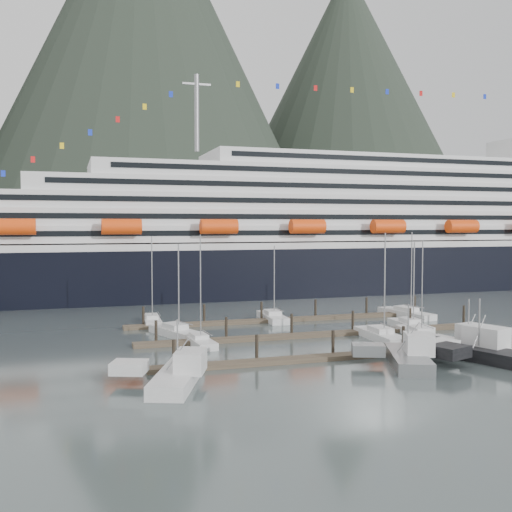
% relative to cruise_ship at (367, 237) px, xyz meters
% --- Properties ---
extents(ground, '(1600.00, 1600.00, 0.00)m').
position_rel_cruise_ship_xyz_m(ground, '(-30.03, -54.94, -12.04)').
color(ground, '#475453').
rests_on(ground, ground).
extents(mountains, '(870.00, 440.00, 420.00)m').
position_rel_cruise_ship_xyz_m(mountains, '(22.46, 533.60, 151.36)').
color(mountains, black).
rests_on(mountains, ground).
extents(cruise_ship, '(210.00, 30.40, 50.30)m').
position_rel_cruise_ship_xyz_m(cruise_ship, '(0.00, 0.00, 0.00)').
color(cruise_ship, black).
rests_on(cruise_ship, ground).
extents(dock_near, '(48.18, 2.28, 3.20)m').
position_rel_cruise_ship_xyz_m(dock_near, '(-34.95, -64.89, -11.73)').
color(dock_near, '#41352A').
rests_on(dock_near, ground).
extents(dock_mid, '(48.18, 2.28, 3.20)m').
position_rel_cruise_ship_xyz_m(dock_mid, '(-34.95, -51.89, -11.73)').
color(dock_mid, '#41352A').
rests_on(dock_mid, ground).
extents(dock_far, '(48.18, 2.28, 3.20)m').
position_rel_cruise_ship_xyz_m(dock_far, '(-34.95, -38.89, -11.73)').
color(dock_far, '#41352A').
rests_on(dock_far, ground).
extents(sailboat_a, '(5.99, 10.21, 12.82)m').
position_rel_cruise_ship_xyz_m(sailboat_a, '(-52.79, -46.01, -11.61)').
color(sailboat_a, silver).
rests_on(sailboat_a, ground).
extents(sailboat_b, '(2.96, 9.05, 14.03)m').
position_rel_cruise_ship_xyz_m(sailboat_b, '(-51.00, -52.56, -11.63)').
color(sailboat_b, silver).
rests_on(sailboat_b, ground).
extents(sailboat_c, '(3.11, 10.33, 14.30)m').
position_rel_cruise_ship_xyz_m(sailboat_c, '(-27.91, -56.48, -11.60)').
color(sailboat_c, silver).
rests_on(sailboat_c, ground).
extents(sailboat_d, '(3.71, 10.09, 13.16)m').
position_rel_cruise_ship_xyz_m(sailboat_d, '(-22.24, -56.41, -11.64)').
color(sailboat_d, silver).
rests_on(sailboat_d, ground).
extents(sailboat_e, '(2.87, 9.15, 13.53)m').
position_rel_cruise_ship_xyz_m(sailboat_e, '(-54.41, -34.95, -11.63)').
color(sailboat_e, silver).
rests_on(sailboat_e, ground).
extents(sailboat_f, '(3.18, 9.49, 12.12)m').
position_rel_cruise_ship_xyz_m(sailboat_f, '(-36.17, -37.69, -11.62)').
color(sailboat_f, silver).
rests_on(sailboat_f, ground).
extents(sailboat_g, '(4.70, 11.24, 14.17)m').
position_rel_cruise_ship_xyz_m(sailboat_g, '(-14.26, -40.47, -11.61)').
color(sailboat_g, silver).
rests_on(sailboat_g, ground).
extents(sailboat_h, '(3.38, 9.44, 12.89)m').
position_rel_cruise_ship_xyz_m(sailboat_h, '(-20.06, -50.94, -11.62)').
color(sailboat_h, silver).
rests_on(sailboat_h, ground).
extents(trawler_a, '(10.00, 12.52, 6.64)m').
position_rel_cruise_ship_xyz_m(trawler_a, '(-56.84, -69.89, -11.18)').
color(trawler_a, silver).
rests_on(trawler_a, ground).
extents(trawler_b, '(9.62, 11.50, 7.12)m').
position_rel_cruise_ship_xyz_m(trawler_b, '(-32.30, -69.89, -11.13)').
color(trawler_b, gray).
rests_on(trawler_b, ground).
extents(trawler_c, '(11.67, 14.93, 7.44)m').
position_rel_cruise_ship_xyz_m(trawler_c, '(-23.44, -70.00, -11.11)').
color(trawler_c, black).
rests_on(trawler_c, ground).
extents(trawler_d, '(9.49, 12.36, 7.05)m').
position_rel_cruise_ship_xyz_m(trawler_d, '(-23.01, -67.60, -11.14)').
color(trawler_d, silver).
rests_on(trawler_d, ground).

